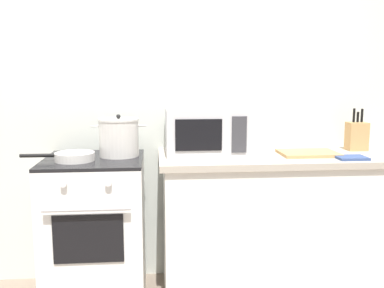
# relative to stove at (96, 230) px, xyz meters

# --- Properties ---
(back_wall) EXTENTS (4.40, 0.10, 2.50)m
(back_wall) POSITION_rel_stove_xyz_m (0.65, 0.37, 0.79)
(back_wall) COLOR silver
(back_wall) RESTS_ON ground_plane
(lower_cabinet_right) EXTENTS (1.64, 0.56, 0.88)m
(lower_cabinet_right) POSITION_rel_stove_xyz_m (1.25, 0.02, -0.02)
(lower_cabinet_right) COLOR white
(lower_cabinet_right) RESTS_ON ground_plane
(countertop_right) EXTENTS (1.70, 0.60, 0.04)m
(countertop_right) POSITION_rel_stove_xyz_m (1.25, 0.02, 0.44)
(countertop_right) COLOR #ADA393
(countertop_right) RESTS_ON lower_cabinet_right
(stove) EXTENTS (0.60, 0.64, 0.92)m
(stove) POSITION_rel_stove_xyz_m (0.00, 0.00, 0.00)
(stove) COLOR white
(stove) RESTS_ON ground_plane
(stock_pot) EXTENTS (0.34, 0.25, 0.26)m
(stock_pot) POSITION_rel_stove_xyz_m (0.15, 0.07, 0.58)
(stock_pot) COLOR silver
(stock_pot) RESTS_ON stove
(frying_pan) EXTENTS (0.43, 0.23, 0.05)m
(frying_pan) POSITION_rel_stove_xyz_m (-0.11, -0.07, 0.48)
(frying_pan) COLOR silver
(frying_pan) RESTS_ON stove
(microwave) EXTENTS (0.50, 0.37, 0.30)m
(microwave) POSITION_rel_stove_xyz_m (0.70, 0.08, 0.61)
(microwave) COLOR silver
(microwave) RESTS_ON countertop_right
(cutting_board) EXTENTS (0.36, 0.26, 0.02)m
(cutting_board) POSITION_rel_stove_xyz_m (1.35, 0.00, 0.47)
(cutting_board) COLOR tan
(cutting_board) RESTS_ON countertop_right
(knife_block) EXTENTS (0.13, 0.10, 0.28)m
(knife_block) POSITION_rel_stove_xyz_m (1.74, 0.14, 0.56)
(knife_block) COLOR tan
(knife_block) RESTS_ON countertop_right
(oven_mitt) EXTENTS (0.18, 0.14, 0.02)m
(oven_mitt) POSITION_rel_stove_xyz_m (1.56, -0.16, 0.47)
(oven_mitt) COLOR #33477A
(oven_mitt) RESTS_ON countertop_right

